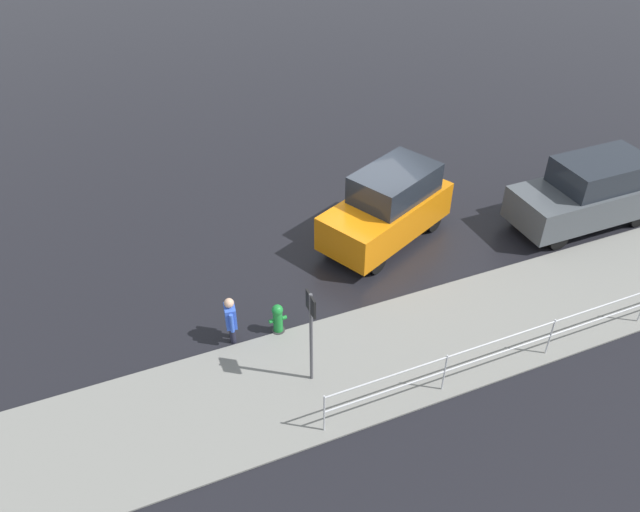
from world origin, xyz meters
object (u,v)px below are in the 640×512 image
parked_sedan (589,192)px  pedestrian (231,317)px  sign_post (311,326)px  fire_hydrant (278,319)px  moving_hatchback (388,207)px

parked_sedan → pedestrian: 10.70m
pedestrian → sign_post: size_ratio=0.51×
parked_sedan → sign_post: bearing=15.0°
fire_hydrant → moving_hatchback: bearing=-149.7°
sign_post → fire_hydrant: bearing=-84.3°
parked_sedan → fire_hydrant: bearing=5.3°
moving_hatchback → fire_hydrant: bearing=30.3°
moving_hatchback → pedestrian: size_ratio=3.49×
moving_hatchback → pedestrian: bearing=23.4°
parked_sedan → fire_hydrant: parked_sedan is taller
moving_hatchback → sign_post: bearing=45.9°
fire_hydrant → parked_sedan: bearing=-174.7°
moving_hatchback → parked_sedan: bearing=165.3°
moving_hatchback → fire_hydrant: size_ratio=5.30×
fire_hydrant → sign_post: size_ratio=0.33×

